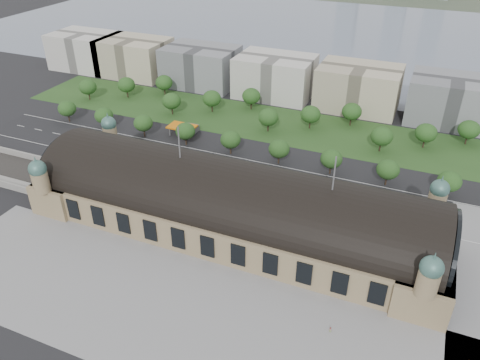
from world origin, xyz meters
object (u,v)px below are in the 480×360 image
at_px(traffic_car_2, 172,157).
at_px(parked_car_6, 195,184).
at_px(traffic_car_6, 452,217).
at_px(bus_west, 250,186).
at_px(traffic_car_1, 134,140).
at_px(bus_east, 316,194).
at_px(parked_car_4, 194,184).
at_px(parked_car_0, 117,166).
at_px(parked_car_1, 94,159).
at_px(bus_mid, 310,197).
at_px(petrol_station, 187,128).
at_px(traffic_car_4, 283,181).
at_px(traffic_car_5, 400,198).
at_px(parked_car_5, 203,180).
at_px(parked_car_2, 150,168).
at_px(traffic_car_3, 187,160).
at_px(parked_car_3, 157,170).
at_px(pedestrian_0, 330,330).
at_px(traffic_car_0, 81,138).

relative_size(traffic_car_2, parked_car_6, 1.04).
xyz_separation_m(traffic_car_6, bus_west, (-78.45, -10.72, 1.02)).
xyz_separation_m(traffic_car_1, bus_east, (97.00, -14.07, 1.07)).
relative_size(traffic_car_6, parked_car_4, 1.23).
bearing_deg(parked_car_0, parked_car_1, -118.28).
height_order(traffic_car_1, bus_mid, bus_mid).
bearing_deg(traffic_car_1, petrol_station, -42.63).
xyz_separation_m(traffic_car_1, parked_car_1, (-6.15, -23.67, 0.02)).
bearing_deg(traffic_car_4, traffic_car_5, 91.06).
bearing_deg(parked_car_0, parked_car_5, 73.11).
height_order(traffic_car_4, parked_car_0, parked_car_0).
bearing_deg(traffic_car_1, parked_car_1, 168.51).
xyz_separation_m(parked_car_5, bus_west, (20.92, 2.00, 0.89)).
distance_m(parked_car_2, parked_car_5, 26.51).
distance_m(parked_car_0, parked_car_5, 41.92).
relative_size(parked_car_5, parked_car_6, 1.06).
bearing_deg(traffic_car_3, parked_car_4, -136.71).
bearing_deg(parked_car_6, parked_car_5, 128.69).
bearing_deg(petrol_station, parked_car_3, -81.20).
bearing_deg(bus_mid, parked_car_5, 92.60).
distance_m(traffic_car_2, pedestrian_0, 117.16).
xyz_separation_m(parked_car_0, bus_east, (89.65, 11.00, 1.07)).
bearing_deg(parked_car_6, traffic_car_0, -129.59).
xyz_separation_m(traffic_car_4, parked_car_6, (-33.61, -16.99, 0.05)).
distance_m(traffic_car_2, traffic_car_3, 8.03).
bearing_deg(pedestrian_0, traffic_car_5, 80.42).
relative_size(petrol_station, parked_car_0, 2.99).
xyz_separation_m(traffic_car_0, traffic_car_4, (107.01, 0.35, -0.04)).
height_order(parked_car_2, parked_car_6, parked_car_2).
xyz_separation_m(traffic_car_2, traffic_car_6, (122.56, -0.63, -0.11)).
height_order(petrol_station, parked_car_0, petrol_station).
bearing_deg(traffic_car_3, traffic_car_1, 84.29).
bearing_deg(traffic_car_4, parked_car_4, -69.37).
xyz_separation_m(petrol_station, traffic_car_1, (-19.70, -19.21, -2.18)).
relative_size(traffic_car_1, traffic_car_4, 1.08).
bearing_deg(parked_car_1, traffic_car_4, 61.06).
height_order(traffic_car_4, bus_east, bus_east).
relative_size(parked_car_5, bus_east, 0.44).
bearing_deg(traffic_car_6, traffic_car_4, -90.94).
relative_size(traffic_car_3, parked_car_4, 1.16).
relative_size(traffic_car_4, traffic_car_6, 0.90).
distance_m(parked_car_3, pedestrian_0, 109.45).
xyz_separation_m(petrol_station, bus_west, (50.30, -38.28, -1.26)).
bearing_deg(parked_car_4, traffic_car_1, -141.60).
xyz_separation_m(parked_car_3, parked_car_4, (20.93, -4.00, -0.03)).
height_order(traffic_car_0, parked_car_4, traffic_car_0).
xyz_separation_m(traffic_car_5, parked_car_1, (-134.62, -21.42, 0.13)).
bearing_deg(parked_car_1, petrol_station, 109.82).
bearing_deg(bus_east, bus_west, 104.27).
distance_m(traffic_car_4, bus_west, 15.48).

